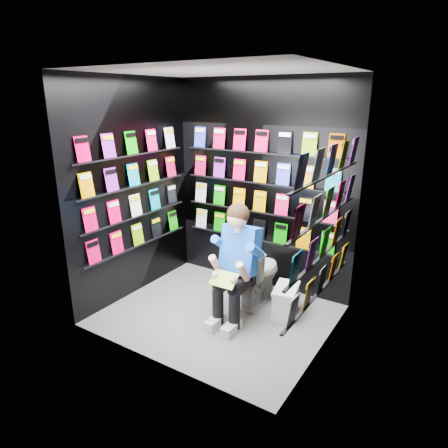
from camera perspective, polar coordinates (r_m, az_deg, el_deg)
The scene contains 14 objects.
floor at distance 4.65m, azimuth -0.94°, elevation -12.85°, with size 2.40×2.40×0.00m, color #60605E.
ceiling at distance 4.00m, azimuth -1.14°, elevation 21.12°, with size 2.40×2.40×0.00m, color white.
wall_back at distance 4.98m, azimuth 5.35°, elevation 5.33°, with size 2.40×0.04×2.60m, color black.
wall_front at distance 3.38m, azimuth -10.39°, elevation -0.89°, with size 2.40×0.04×2.60m, color black.
wall_left at distance 4.88m, azimuth -12.91°, elevation 4.71°, with size 0.04×2.00×2.60m, color black.
wall_right at distance 3.64m, azimuth 14.94°, elevation 0.13°, with size 0.04×2.00×2.60m, color black.
comics_back at distance 4.95m, azimuth 5.19°, elevation 5.33°, with size 2.10×0.06×1.37m, color #E7004D, non-canonical shape.
comics_left at distance 4.86m, azimuth -12.66°, elevation 4.73°, with size 0.06×1.70×1.37m, color #E7004D, non-canonical shape.
comics_right at distance 3.65m, azimuth 14.50°, elevation 0.29°, with size 0.06×1.70×1.37m, color #E7004D, non-canonical shape.
toilet at distance 4.79m, azimuth 4.72°, elevation -6.97°, with size 0.42×0.75×0.73m, color white.
longbox at distance 4.64m, azimuth 8.79°, elevation -10.95°, with size 0.23×0.41×0.31m, color silver.
longbox_lid at distance 4.56m, azimuth 8.89°, elevation -9.08°, with size 0.25×0.43×0.03m, color silver.
reader at distance 4.32m, azimuth 2.49°, elevation -3.81°, with size 0.53×0.78×1.44m, color blue, non-canonical shape.
held_comic at distance 4.12m, azimuth -0.01°, elevation -7.90°, with size 0.28×0.01×0.19m, color green.
Camera 1 is at (2.21, -3.33, 2.37)m, focal length 32.00 mm.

